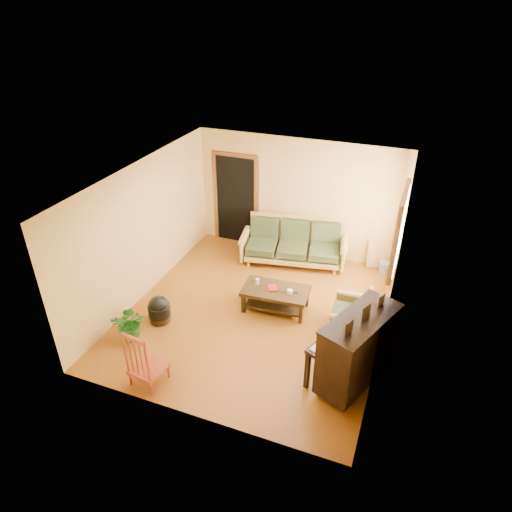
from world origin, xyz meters
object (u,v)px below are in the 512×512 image
at_px(footstool, 159,312).
at_px(armchair, 350,310).
at_px(red_chair, 147,356).
at_px(coffee_table, 275,299).
at_px(piano, 357,350).
at_px(sofa, 293,243).
at_px(potted_plant, 130,323).
at_px(ceramic_crock, 384,268).

bearing_deg(footstool, armchair, 17.58).
height_order(armchair, footstool, armchair).
bearing_deg(red_chair, coffee_table, 71.77).
distance_m(piano, red_chair, 3.10).
xyz_separation_m(sofa, armchair, (1.57, -1.79, -0.09)).
bearing_deg(armchair, potted_plant, -157.86).
bearing_deg(ceramic_crock, armchair, -99.62).
bearing_deg(footstool, red_chair, -64.55).
bearing_deg(armchair, footstool, -165.58).
height_order(coffee_table, red_chair, red_chair).
bearing_deg(footstool, coffee_table, 30.64).
bearing_deg(coffee_table, armchair, -2.78).
relative_size(armchair, piano, 0.56).
xyz_separation_m(armchair, ceramic_crock, (0.35, 2.04, -0.25)).
distance_m(armchair, footstool, 3.36).
xyz_separation_m(piano, red_chair, (-2.89, -1.12, -0.11)).
bearing_deg(ceramic_crock, potted_plant, -135.68).
distance_m(coffee_table, potted_plant, 2.61).
relative_size(coffee_table, piano, 0.88).
relative_size(sofa, red_chair, 2.21).
bearing_deg(piano, red_chair, -137.09).
height_order(armchair, potted_plant, armchair).
bearing_deg(sofa, footstool, -130.76).
height_order(piano, ceramic_crock, piano).
height_order(piano, red_chair, piano).
bearing_deg(red_chair, sofa, 84.52).
height_order(footstool, potted_plant, potted_plant).
relative_size(sofa, ceramic_crock, 8.04).
bearing_deg(footstool, piano, -3.43).
bearing_deg(ceramic_crock, coffee_table, -131.04).
relative_size(sofa, coffee_table, 1.83).
relative_size(armchair, red_chair, 0.77).
xyz_separation_m(piano, ceramic_crock, (0.02, 3.27, -0.47)).
relative_size(coffee_table, footstool, 3.01).
bearing_deg(piano, footstool, -161.64).
height_order(armchair, piano, piano).
bearing_deg(coffee_table, ceramic_crock, 48.96).
height_order(red_chair, potted_plant, red_chair).
xyz_separation_m(footstool, red_chair, (0.63, -1.33, 0.31)).
distance_m(sofa, piano, 3.56).
distance_m(armchair, red_chair, 3.47).
relative_size(sofa, armchair, 2.89).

